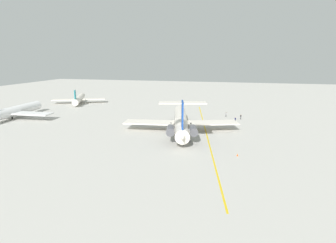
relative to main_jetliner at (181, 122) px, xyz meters
name	(u,v)px	position (x,y,z in m)	size (l,w,h in m)	color
ground	(206,130)	(4.30, -7.22, -3.12)	(344.36, 344.36, 0.00)	#B7B5AD
main_jetliner	(181,122)	(0.00, 0.00, 0.00)	(38.98, 34.76, 11.45)	silver
airliner_mid_left	(13,111)	(3.09, 62.72, -0.39)	(30.97, 30.60, 9.26)	white
airliner_mid_right	(79,99)	(40.11, 58.69, -0.89)	(24.26, 24.46, 7.59)	silver
ground_crew_near_nose	(235,119)	(16.85, -15.86, -1.96)	(0.29, 0.46, 1.83)	black
ground_crew_near_tail	(226,114)	(24.85, -12.46, -2.05)	(0.27, 0.37, 1.69)	black
ground_crew_portside	(241,116)	(21.53, -17.77, -1.96)	(0.29, 0.45, 1.83)	black
safety_cone_nose	(237,155)	(-17.14, -16.38, -2.85)	(0.40, 0.40, 0.55)	#EA590F
taxiway_centreline	(206,132)	(1.08, -7.45, -3.12)	(86.19, 0.36, 0.01)	gold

